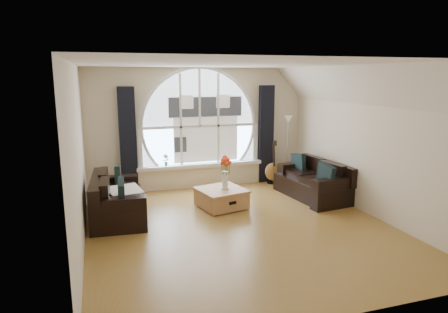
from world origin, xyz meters
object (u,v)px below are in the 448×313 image
at_px(vase_flowers, 225,169).
at_px(potted_plant, 166,160).
at_px(sofa_left, 117,196).
at_px(guitar, 273,162).
at_px(coffee_chest, 221,197).
at_px(floor_lamp, 288,149).
at_px(sofa_right, 313,179).

xyz_separation_m(vase_flowers, potted_plant, (-0.88, 1.57, -0.08)).
xyz_separation_m(sofa_left, guitar, (3.61, 1.23, 0.13)).
relative_size(sofa_left, coffee_chest, 2.05).
bearing_deg(guitar, potted_plant, -173.96).
xyz_separation_m(sofa_left, vase_flowers, (2.02, -0.04, 0.36)).
distance_m(sofa_left, floor_lamp, 4.26).
bearing_deg(coffee_chest, sofa_right, -11.86).
relative_size(sofa_left, potted_plant, 6.41).
xyz_separation_m(vase_flowers, floor_lamp, (2.01, 1.37, 0.04)).
bearing_deg(floor_lamp, coffee_chest, -146.96).
bearing_deg(sofa_left, coffee_chest, 3.34).
relative_size(sofa_left, sofa_right, 1.00).
height_order(vase_flowers, potted_plant, vase_flowers).
height_order(sofa_right, guitar, guitar).
bearing_deg(sofa_right, potted_plant, 145.09).
bearing_deg(sofa_left, vase_flowers, 2.89).
distance_m(sofa_right, floor_lamp, 1.36).
height_order(sofa_left, potted_plant, potted_plant).
xyz_separation_m(sofa_right, guitar, (-0.37, 1.21, 0.13)).
relative_size(coffee_chest, guitar, 0.79).
height_order(sofa_right, coffee_chest, sofa_right).
bearing_deg(floor_lamp, vase_flowers, -145.73).
distance_m(floor_lamp, potted_plant, 2.89).
bearing_deg(coffee_chest, sofa_left, 166.13).
bearing_deg(guitar, coffee_chest, -129.79).
bearing_deg(guitar, vase_flowers, -128.22).
distance_m(vase_flowers, guitar, 2.05).
height_order(coffee_chest, vase_flowers, vase_flowers).
height_order(vase_flowers, guitar, vase_flowers).
relative_size(sofa_left, guitar, 1.62).
distance_m(sofa_left, coffee_chest, 1.96).
bearing_deg(sofa_right, sofa_left, 173.53).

